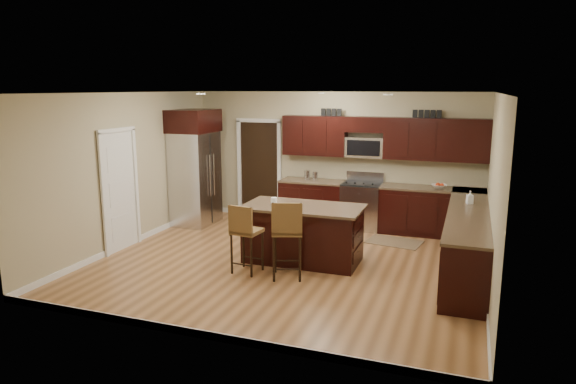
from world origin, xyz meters
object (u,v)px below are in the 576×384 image
at_px(stool_mid, 287,231).
at_px(stool_left, 245,231).
at_px(refrigerator, 195,166).
at_px(range, 362,205).
at_px(island, 303,235).

bearing_deg(stool_mid, stool_left, 161.28).
height_order(stool_mid, refrigerator, refrigerator).
height_order(range, stool_mid, stool_mid).
bearing_deg(range, stool_mid, -98.25).
xyz_separation_m(island, refrigerator, (-2.81, 1.49, 0.77)).
height_order(range, island, range).
xyz_separation_m(range, refrigerator, (-3.30, -0.80, 0.73)).
bearing_deg(stool_mid, island, 73.83).
bearing_deg(stool_left, stool_mid, 6.23).
bearing_deg(island, range, 77.65).
xyz_separation_m(range, stool_mid, (-0.45, -3.13, 0.26)).
height_order(range, stool_left, range).
bearing_deg(island, refrigerator, 151.80).
distance_m(stool_left, stool_mid, 0.68).
distance_m(range, stool_left, 3.33).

